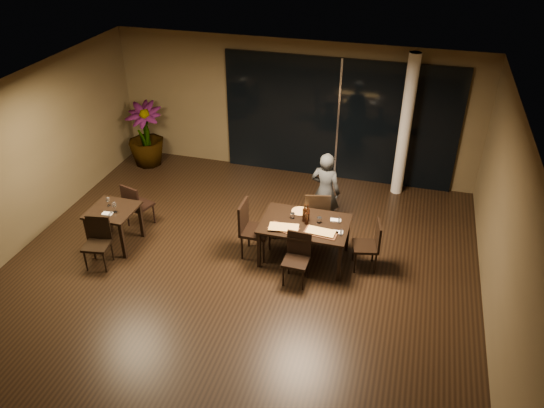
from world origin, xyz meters
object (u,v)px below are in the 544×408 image
Objects in this scene: bottle_b at (307,216)px; chair_main_near at (297,255)px; potted_plant at (145,135)px; bottle_c at (308,213)px; bottle_a at (305,213)px; chair_main_left at (250,226)px; diner at (325,191)px; chair_side_near at (98,239)px; chair_main_far at (317,213)px; chair_side_far at (136,204)px; chair_main_right at (371,243)px; side_table at (113,215)px; main_table at (305,227)px.

chair_main_near is at bearing -92.10° from bottle_b.
potted_plant reaches higher than bottle_c.
bottle_a is at bearing -30.50° from potted_plant.
chair_main_near is at bearing -36.17° from potted_plant.
chair_main_left is 1.64m from diner.
chair_side_near is 3.61m from bottle_c.
bottle_a is 0.05m from bottle_c.
chair_side_near is at bearing -161.19° from bottle_c.
chair_main_far is 3.42m from chair_side_far.
chair_main_near is 1.29m from chair_main_right.
bottle_b is at bearing -85.52° from bottle_c.
chair_main_near is (3.41, -0.08, -0.13)m from side_table.
side_table is 4.57m from chair_main_right.
main_table is 5.06m from potted_plant.
diner is (1.08, 1.21, 0.20)m from chair_main_left.
chair_side_far is at bearing 179.32° from bottle_c.
bottle_b is (3.33, -0.14, 0.38)m from chair_side_far.
bottle_b is at bearing -53.08° from bottle_a.
main_table is 4.76× the size of bottle_c.
chair_main_near is at bearing -1.36° from side_table.
chair_main_far is at bearing 80.39° from bottle_a.
chair_side_near is at bearing 13.75° from chair_main_far.
bottle_c is (4.36, -2.52, 0.16)m from potted_plant.
bottle_c is (0.01, 0.66, 0.42)m from chair_main_near.
chair_side_near is (0.02, -0.58, -0.12)m from side_table.
chair_main_right is 0.98× the size of chair_side_far.
chair_main_right is at bearing 137.25° from chair_main_far.
chair_main_left is 0.70× the size of potted_plant.
potted_plant is 4.72× the size of bottle_c.
potted_plant is at bearing 149.08° from main_table.
chair_main_near is 2.67× the size of bottle_a.
bottle_c is (-1.11, 0.02, 0.40)m from chair_main_right.
diner reaches higher than chair_main_far.
side_table is 0.88× the size of chair_main_right.
side_table is 0.64m from chair_side_far.
main_table is 1.67× the size of chair_side_near.
chair_main_left is 1.03m from bottle_b.
main_table is 1.66× the size of chair_main_right.
potted_plant is (-4.35, 3.18, 0.25)m from chair_main_near.
diner is 4.73× the size of bottle_a.
chair_main_near is at bearing -86.80° from bottle_a.
bottle_b is at bearing -84.99° from chair_main_left.
bottle_c reaches higher than bottle_b.
main_table is 1.01× the size of potted_plant.
chair_main_left is at bearing -173.26° from main_table.
bottle_b reaches higher than chair_main_left.
chair_side_near is 3.56m from bottle_a.
diner is at bearing 84.49° from bottle_b.
bottle_b is (-1.10, -0.08, 0.39)m from chair_main_right.
bottle_c is (0.05, 0.02, -0.01)m from bottle_a.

